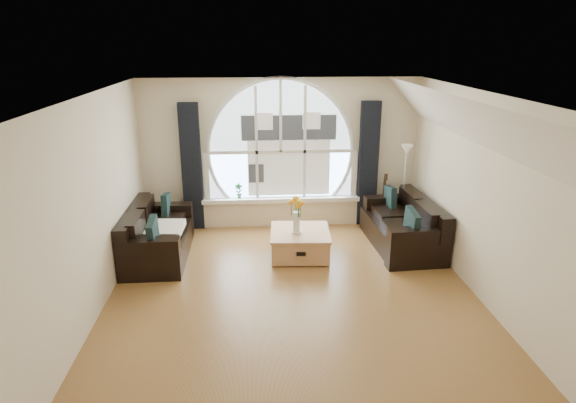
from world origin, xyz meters
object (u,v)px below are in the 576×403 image
(guitar, at_px, (383,200))
(sofa_left, at_px, (158,233))
(sofa_right, at_px, (402,224))
(potted_plant, at_px, (239,191))
(vase_flowers, at_px, (296,210))
(floor_lamp, at_px, (404,189))
(coffee_chest, at_px, (300,242))

(guitar, bearing_deg, sofa_left, -143.66)
(sofa_right, xyz_separation_m, potted_plant, (-2.73, 1.13, 0.29))
(vase_flowers, bearing_deg, potted_plant, 123.07)
(floor_lamp, bearing_deg, potted_plant, 170.87)
(guitar, relative_size, potted_plant, 3.78)
(sofa_right, relative_size, floor_lamp, 1.15)
(vase_flowers, bearing_deg, floor_lamp, 25.66)
(sofa_left, distance_m, coffee_chest, 2.27)
(floor_lamp, bearing_deg, vase_flowers, -154.34)
(vase_flowers, xyz_separation_m, potted_plant, (-0.93, 1.43, -0.12))
(sofa_left, bearing_deg, sofa_right, 1.30)
(sofa_right, height_order, potted_plant, potted_plant)
(sofa_left, distance_m, guitar, 4.01)
(coffee_chest, xyz_separation_m, vase_flowers, (-0.07, -0.06, 0.58))
(sofa_right, bearing_deg, guitar, 93.67)
(coffee_chest, height_order, floor_lamp, floor_lamp)
(sofa_right, relative_size, guitar, 1.73)
(floor_lamp, bearing_deg, sofa_left, -169.60)
(guitar, height_order, potted_plant, guitar)
(sofa_left, distance_m, sofa_right, 3.99)
(vase_flowers, distance_m, floor_lamp, 2.22)
(floor_lamp, distance_m, potted_plant, 2.97)
(sofa_right, bearing_deg, floor_lamp, 69.79)
(coffee_chest, distance_m, potted_plant, 1.76)
(sofa_left, bearing_deg, guitar, 14.01)
(floor_lamp, relative_size, potted_plant, 5.71)
(sofa_right, xyz_separation_m, floor_lamp, (0.20, 0.66, 0.40))
(sofa_left, bearing_deg, coffee_chest, -3.62)
(sofa_left, relative_size, guitar, 1.71)
(sofa_right, xyz_separation_m, coffee_chest, (-1.73, -0.24, -0.17))
(coffee_chest, xyz_separation_m, floor_lamp, (1.93, 0.90, 0.57))
(coffee_chest, distance_m, floor_lamp, 2.21)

